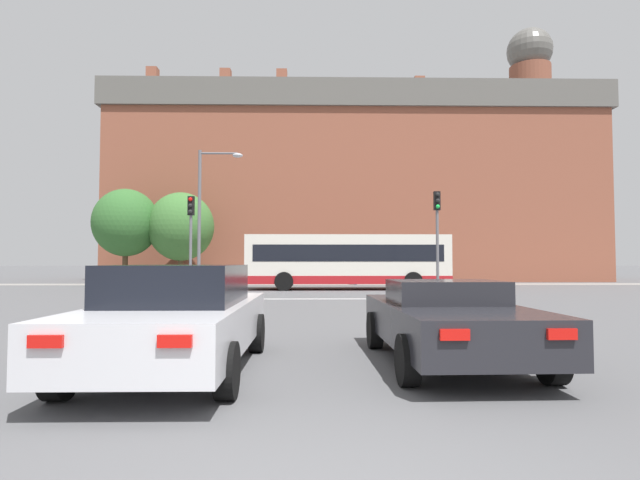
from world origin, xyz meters
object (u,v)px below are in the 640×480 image
object	(u,v)px
car_saloon_left	(179,317)
traffic_light_near_left	(191,230)
bus_crossing_lead	(347,260)
pedestrian_waiting	(355,271)
car_roadster_right	(447,320)
street_lamp_junction	(207,205)
pedestrian_walking_east	(279,269)
traffic_light_near_right	(437,227)

from	to	relation	value
car_saloon_left	traffic_light_near_left	world-z (taller)	traffic_light_near_left
bus_crossing_lead	pedestrian_waiting	bearing A→B (deg)	-9.89
car_saloon_left	car_roadster_right	bearing A→B (deg)	7.35
car_saloon_left	street_lamp_junction	xyz separation A→B (m)	(-3.24, 17.27, 3.55)
bus_crossing_lead	street_lamp_junction	distance (m)	8.31
pedestrian_waiting	pedestrian_walking_east	world-z (taller)	pedestrian_walking_east
car_roadster_right	traffic_light_near_right	distance (m)	14.04
traffic_light_near_left	car_roadster_right	bearing A→B (deg)	-62.04
car_roadster_right	pedestrian_walking_east	bearing A→B (deg)	97.65
car_saloon_left	traffic_light_near_left	xyz separation A→B (m)	(-3.21, 13.90, 2.12)
car_saloon_left	pedestrian_waiting	distance (m)	26.71
car_saloon_left	street_lamp_junction	world-z (taller)	street_lamp_junction
street_lamp_junction	traffic_light_near_left	bearing A→B (deg)	-89.52
car_roadster_right	traffic_light_near_left	size ratio (longest dim) A/B	1.04
pedestrian_walking_east	car_saloon_left	bearing A→B (deg)	-131.99
car_saloon_left	bus_crossing_lead	xyz separation A→B (m)	(3.84, 20.70, 0.86)
traffic_light_near_left	pedestrian_waiting	xyz separation A→B (m)	(8.02, 12.37, -1.96)
bus_crossing_lead	pedestrian_walking_east	xyz separation A→B (m)	(-4.19, 6.81, -0.60)
car_roadster_right	street_lamp_junction	bearing A→B (deg)	111.75
pedestrian_waiting	bus_crossing_lead	bearing A→B (deg)	-175.71
traffic_light_near_left	traffic_light_near_right	size ratio (longest dim) A/B	0.95
street_lamp_junction	pedestrian_waiting	size ratio (longest dim) A/B	4.43
traffic_light_near_left	pedestrian_walking_east	world-z (taller)	traffic_light_near_left
traffic_light_near_right	car_roadster_right	bearing A→B (deg)	-103.75
car_saloon_left	pedestrian_walking_east	size ratio (longest dim) A/B	2.78
bus_crossing_lead	pedestrian_walking_east	bearing A→B (deg)	31.62
traffic_light_near_left	pedestrian_walking_east	xyz separation A→B (m)	(2.85, 13.62, -1.87)
pedestrian_walking_east	car_roadster_right	bearing A→B (deg)	-123.76
street_lamp_junction	car_saloon_left	bearing A→B (deg)	-79.39
pedestrian_waiting	pedestrian_walking_east	bearing A→B (deg)	90.63
traffic_light_near_left	traffic_light_near_right	xyz separation A→B (m)	(10.40, 0.04, 0.14)
street_lamp_junction	pedestrian_waiting	distance (m)	12.54
car_saloon_left	traffic_light_near_right	distance (m)	15.84
bus_crossing_lead	pedestrian_waiting	size ratio (longest dim) A/B	7.03
car_roadster_right	street_lamp_junction	xyz separation A→B (m)	(-7.14, 16.78, 3.66)
traffic_light_near_left	pedestrian_walking_east	distance (m)	14.04
car_saloon_left	pedestrian_waiting	size ratio (longest dim) A/B	3.02
traffic_light_near_right	street_lamp_junction	xyz separation A→B (m)	(-10.43, 3.34, 1.28)
bus_crossing_lead	traffic_light_near_right	distance (m)	7.69
car_roadster_right	bus_crossing_lead	size ratio (longest dim) A/B	0.40
car_roadster_right	bus_crossing_lead	xyz separation A→B (m)	(-0.07, 20.21, 0.96)
traffic_light_near_left	traffic_light_near_right	distance (m)	10.40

